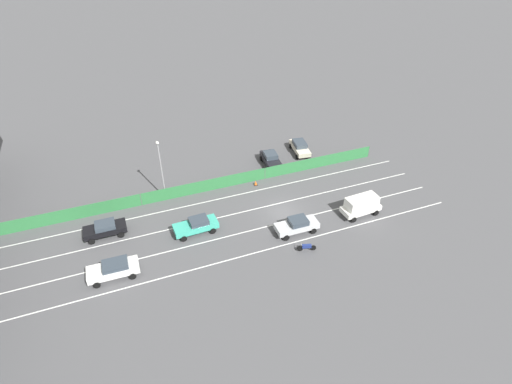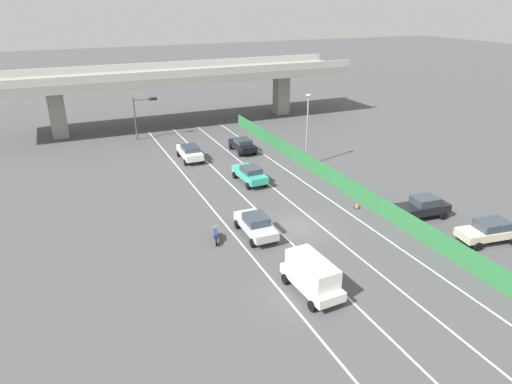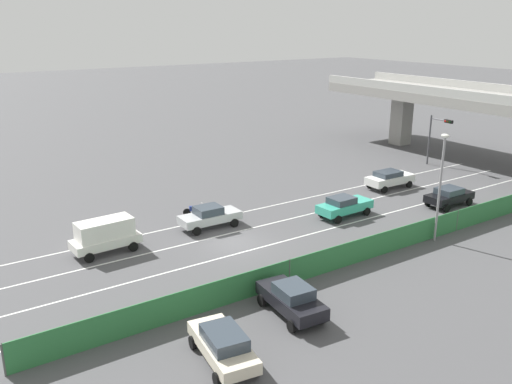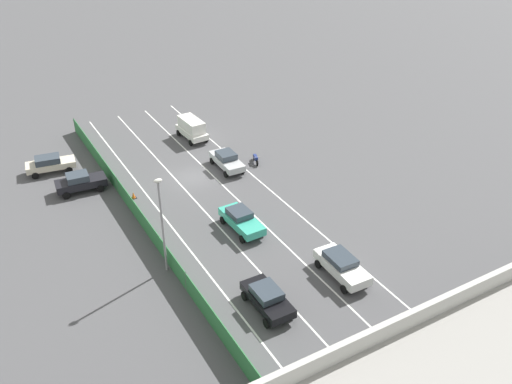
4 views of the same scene
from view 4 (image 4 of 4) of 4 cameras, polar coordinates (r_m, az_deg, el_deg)
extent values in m
plane|color=#4C4C4F|center=(52.22, -6.49, 1.57)|extent=(300.00, 300.00, 0.00)
cube|color=silver|center=(48.83, 2.25, -0.45)|extent=(0.14, 49.96, 0.01)
cube|color=silver|center=(47.38, -1.19, -1.48)|extent=(0.14, 49.96, 0.01)
cube|color=silver|center=(46.14, -4.83, -2.57)|extent=(0.14, 49.96, 0.01)
cube|color=silver|center=(45.11, -8.67, -3.70)|extent=(0.14, 49.96, 0.01)
cube|color=#B2B2AD|center=(27.71, 19.07, -10.78)|extent=(48.94, 0.30, 0.90)
cube|color=#2D753D|center=(44.15, -11.24, -3.58)|extent=(0.06, 45.96, 1.58)
cylinder|color=#4C514C|center=(64.05, -18.32, 6.62)|extent=(0.10, 0.10, 1.58)
cylinder|color=#4C514C|center=(50.49, -14.21, 0.71)|extent=(0.10, 0.10, 1.58)
cylinder|color=#4C514C|center=(38.29, -7.28, -9.22)|extent=(0.10, 0.10, 1.58)
cube|color=#B7BABC|center=(53.11, -3.03, 3.22)|extent=(1.87, 4.62, 0.60)
cube|color=#333D47|center=(52.95, -3.11, 3.84)|extent=(1.61, 1.91, 0.57)
cylinder|color=black|center=(52.44, -1.40, 2.30)|extent=(0.23, 0.64, 0.64)
cylinder|color=black|center=(51.75, -3.15, 1.85)|extent=(0.23, 0.64, 0.64)
cylinder|color=black|center=(54.92, -2.90, 3.65)|extent=(0.23, 0.64, 0.64)
cylinder|color=black|center=(54.26, -4.59, 3.23)|extent=(0.23, 0.64, 0.64)
cube|color=silver|center=(39.66, 8.92, -7.68)|extent=(1.96, 4.70, 0.69)
cube|color=#333D47|center=(39.49, 8.75, -6.81)|extent=(1.68, 2.35, 0.46)
cylinder|color=black|center=(39.52, 11.32, -9.06)|extent=(0.24, 0.65, 0.64)
cylinder|color=black|center=(38.57, 9.14, -9.95)|extent=(0.24, 0.65, 0.64)
cylinder|color=black|center=(41.41, 8.61, -6.66)|extent=(0.24, 0.65, 0.64)
cylinder|color=black|center=(40.51, 6.48, -7.44)|extent=(0.24, 0.65, 0.64)
cube|color=teal|center=(43.97, -1.49, -3.04)|extent=(1.95, 4.69, 0.66)
cube|color=#333D47|center=(43.92, -1.74, -2.18)|extent=(1.64, 1.98, 0.50)
cylinder|color=black|center=(43.52, 0.59, -4.21)|extent=(0.24, 0.65, 0.64)
cylinder|color=black|center=(42.76, -1.44, -4.92)|extent=(0.24, 0.65, 0.64)
cylinder|color=black|center=(45.76, -1.52, -2.30)|extent=(0.24, 0.65, 0.64)
cylinder|color=black|center=(45.03, -3.48, -2.94)|extent=(0.24, 0.65, 0.64)
cube|color=silver|center=(59.58, -6.67, 6.20)|extent=(2.04, 4.50, 0.59)
cube|color=silver|center=(59.23, -6.72, 6.99)|extent=(1.79, 3.69, 1.18)
cylinder|color=black|center=(58.91, -5.18, 5.51)|extent=(0.25, 0.65, 0.64)
cylinder|color=black|center=(58.19, -6.78, 5.08)|extent=(0.25, 0.65, 0.64)
cylinder|color=black|center=(61.36, -6.51, 6.50)|extent=(0.25, 0.65, 0.64)
cylinder|color=black|center=(60.67, -8.06, 6.09)|extent=(0.25, 0.65, 0.64)
cube|color=black|center=(36.67, 1.19, -11.06)|extent=(1.85, 4.31, 0.60)
cube|color=#333D47|center=(36.37, 1.12, -10.33)|extent=(1.62, 2.02, 0.49)
cylinder|color=black|center=(36.43, 3.66, -12.44)|extent=(0.22, 0.64, 0.64)
cylinder|color=black|center=(35.71, 1.11, -13.46)|extent=(0.22, 0.64, 0.64)
cylinder|color=black|center=(38.27, 1.25, -9.86)|extent=(0.22, 0.64, 0.64)
cylinder|color=black|center=(37.58, -1.20, -10.76)|extent=(0.22, 0.64, 0.64)
cylinder|color=black|center=(53.74, 0.13, 3.03)|extent=(0.27, 0.60, 0.60)
cylinder|color=black|center=(54.91, -0.20, 3.66)|extent=(0.27, 0.60, 0.60)
cube|color=navy|center=(54.19, -0.04, 3.61)|extent=(0.53, 0.96, 0.36)
cylinder|color=#B2B2B2|center=(53.55, 0.10, 3.67)|extent=(0.58, 0.20, 0.03)
cube|color=beige|center=(55.95, -20.53, 2.67)|extent=(4.71, 2.39, 0.58)
cube|color=#333D47|center=(55.71, -20.84, 3.16)|extent=(2.45, 1.86, 0.58)
cylinder|color=black|center=(56.94, -18.99, 2.94)|extent=(0.66, 0.31, 0.64)
cylinder|color=black|center=(55.35, -18.83, 2.16)|extent=(0.66, 0.31, 0.64)
cylinder|color=black|center=(57.00, -22.02, 2.36)|extent=(0.66, 0.31, 0.64)
cylinder|color=black|center=(55.41, -21.94, 1.57)|extent=(0.66, 0.31, 0.64)
cube|color=black|center=(51.68, -17.71, 0.91)|extent=(4.52, 2.16, 0.68)
cube|color=#333D47|center=(51.37, -18.06, 1.47)|extent=(2.01, 1.73, 0.59)
cylinder|color=black|center=(52.83, -16.21, 1.22)|extent=(0.66, 0.27, 0.64)
cylinder|color=black|center=(51.26, -15.83, 0.33)|extent=(0.66, 0.27, 0.64)
cylinder|color=black|center=(52.62, -19.36, 0.53)|extent=(0.66, 0.27, 0.64)
cylinder|color=black|center=(51.05, -19.09, -0.38)|extent=(0.66, 0.27, 0.64)
cylinder|color=#47474C|center=(35.93, 24.21, -11.50)|extent=(0.18, 0.18, 5.27)
cylinder|color=#47474C|center=(33.65, 23.51, -9.28)|extent=(2.62, 0.36, 0.12)
cube|color=black|center=(32.98, 22.23, -9.85)|extent=(0.98, 0.37, 0.32)
sphere|color=red|center=(33.25, 22.41, -9.53)|extent=(0.20, 0.20, 0.20)
sphere|color=#3B2806|center=(33.06, 22.04, -9.70)|extent=(0.20, 0.20, 0.20)
sphere|color=black|center=(32.87, 21.66, -9.87)|extent=(0.20, 0.20, 0.20)
cylinder|color=gray|center=(38.65, -9.66, -3.76)|extent=(0.16, 0.16, 7.24)
ellipsoid|color=silver|center=(36.67, -10.16, 1.16)|extent=(0.60, 0.36, 0.28)
cone|color=orange|center=(49.57, -12.61, -0.32)|extent=(0.36, 0.36, 0.60)
cube|color=black|center=(49.72, -12.58, -0.61)|extent=(0.47, 0.47, 0.03)
camera|label=1|loc=(56.85, 37.78, 28.71)|focal=28.76mm
camera|label=2|loc=(77.68, -4.79, 23.91)|focal=31.94mm
camera|label=3|loc=(62.62, -41.88, 13.40)|focal=38.09mm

